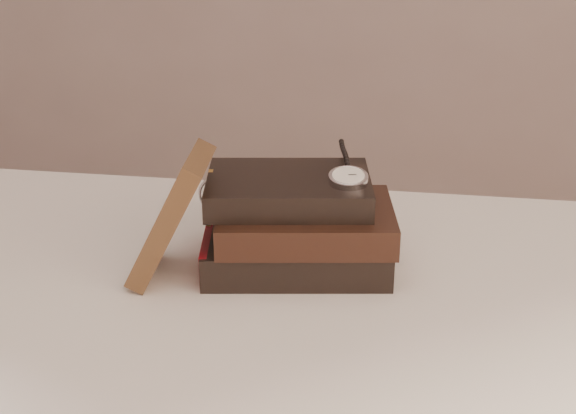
# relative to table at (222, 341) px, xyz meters

# --- Properties ---
(table) EXTENTS (1.00, 0.60, 0.75)m
(table) POSITION_rel_table_xyz_m (0.00, 0.00, 0.00)
(table) COLOR white
(table) RESTS_ON ground
(book_stack) EXTENTS (0.25, 0.18, 0.11)m
(book_stack) POSITION_rel_table_xyz_m (0.09, 0.04, 0.14)
(book_stack) COLOR black
(book_stack) RESTS_ON table
(journal) EXTENTS (0.10, 0.11, 0.16)m
(journal) POSITION_rel_table_xyz_m (-0.05, -0.01, 0.17)
(journal) COLOR #3A2516
(journal) RESTS_ON table
(pocket_watch) EXTENTS (0.05, 0.15, 0.02)m
(pocket_watch) POSITION_rel_table_xyz_m (0.15, 0.05, 0.21)
(pocket_watch) COLOR silver
(pocket_watch) RESTS_ON book_stack
(eyeglasses) EXTENTS (0.11, 0.12, 0.04)m
(eyeglasses) POSITION_rel_table_xyz_m (-0.00, 0.11, 0.16)
(eyeglasses) COLOR silver
(eyeglasses) RESTS_ON book_stack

